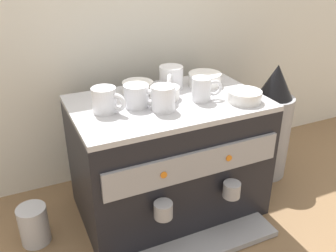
{
  "coord_description": "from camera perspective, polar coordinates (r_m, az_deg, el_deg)",
  "views": [
    {
      "loc": [
        -0.47,
        -1.01,
        0.88
      ],
      "look_at": [
        0.0,
        0.0,
        0.33
      ],
      "focal_mm": 39.52,
      "sensor_mm": 36.0,
      "label": 1
    }
  ],
  "objects": [
    {
      "name": "ground_plane",
      "position": [
        1.42,
        -0.0,
        -12.11
      ],
      "size": [
        4.0,
        4.0,
        0.0
      ],
      "primitive_type": "plane",
      "color": "brown"
    },
    {
      "name": "ceramic_bowl_2",
      "position": [
        1.27,
        -4.68,
        5.98
      ],
      "size": [
        0.11,
        0.11,
        0.04
      ],
      "color": "white",
      "rests_on": "espresso_machine"
    },
    {
      "name": "ceramic_bowl_1",
      "position": [
        1.22,
        11.7,
        4.5
      ],
      "size": [
        0.11,
        0.11,
        0.04
      ],
      "color": "white",
      "rests_on": "espresso_machine"
    },
    {
      "name": "ceramic_cup_0",
      "position": [
        1.12,
        -0.64,
        4.38
      ],
      "size": [
        0.1,
        0.09,
        0.08
      ],
      "color": "white",
      "rests_on": "espresso_machine"
    },
    {
      "name": "ceramic_bowl_3",
      "position": [
        1.22,
        -0.29,
        5.17
      ],
      "size": [
        0.1,
        0.1,
        0.04
      ],
      "color": "white",
      "rests_on": "espresso_machine"
    },
    {
      "name": "ceramic_bowl_0",
      "position": [
        1.34,
        5.68,
        7.17
      ],
      "size": [
        0.12,
        0.12,
        0.04
      ],
      "color": "white",
      "rests_on": "espresso_machine"
    },
    {
      "name": "ceramic_cup_2",
      "position": [
        1.2,
        5.37,
        5.71
      ],
      "size": [
        0.1,
        0.06,
        0.08
      ],
      "color": "white",
      "rests_on": "espresso_machine"
    },
    {
      "name": "ceramic_cup_4",
      "position": [
        1.12,
        -9.68,
        4.01
      ],
      "size": [
        0.09,
        0.1,
        0.08
      ],
      "color": "white",
      "rests_on": "espresso_machine"
    },
    {
      "name": "espresso_machine",
      "position": [
        1.3,
        0.09,
        -4.93
      ],
      "size": [
        0.62,
        0.5,
        0.43
      ],
      "color": "black",
      "rests_on": "ground_plane"
    },
    {
      "name": "milk_pitcher",
      "position": [
        1.31,
        -19.98,
        -14.12
      ],
      "size": [
        0.09,
        0.09,
        0.13
      ],
      "primitive_type": "cylinder",
      "color": "#B7B7BC",
      "rests_on": "ground_plane"
    },
    {
      "name": "ceramic_cup_3",
      "position": [
        1.15,
        -4.8,
        4.73
      ],
      "size": [
        0.09,
        0.1,
        0.07
      ],
      "color": "white",
      "rests_on": "espresso_machine"
    },
    {
      "name": "coffee_grinder",
      "position": [
        1.55,
        15.52,
        0.12
      ],
      "size": [
        0.16,
        0.16,
        0.48
      ],
      "color": "#939399",
      "rests_on": "ground_plane"
    },
    {
      "name": "tiled_backsplash_wall",
      "position": [
        1.48,
        -5.45,
        10.06
      ],
      "size": [
        2.8,
        0.03,
        0.94
      ],
      "primitive_type": "cube",
      "color": "silver",
      "rests_on": "ground_plane"
    },
    {
      "name": "ceramic_cup_1",
      "position": [
        1.3,
        0.47,
        7.5
      ],
      "size": [
        0.09,
        0.12,
        0.08
      ],
      "color": "white",
      "rests_on": "espresso_machine"
    }
  ]
}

